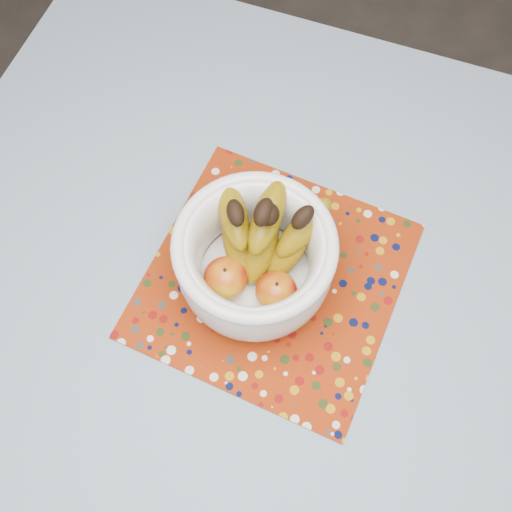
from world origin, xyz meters
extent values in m
plane|color=#2D2826|center=(0.00, 0.00, 0.00)|extent=(4.00, 4.00, 0.00)
cube|color=brown|center=(0.00, 0.00, 0.73)|extent=(1.20, 1.20, 0.04)
cylinder|color=brown|center=(-0.53, 0.53, 0.35)|extent=(0.06, 0.06, 0.71)
cube|color=slate|center=(0.00, 0.00, 0.76)|extent=(1.32, 1.32, 0.01)
cube|color=maroon|center=(-0.03, 0.11, 0.76)|extent=(0.42, 0.42, 0.00)
cylinder|color=white|center=(-0.06, 0.09, 0.77)|extent=(0.12, 0.12, 0.01)
cylinder|color=white|center=(-0.06, 0.09, 0.78)|extent=(0.18, 0.18, 0.01)
torus|color=white|center=(-0.06, 0.09, 0.90)|extent=(0.24, 0.24, 0.02)
ellipsoid|color=maroon|center=(-0.10, 0.06, 0.82)|extent=(0.07, 0.07, 0.06)
ellipsoid|color=maroon|center=(-0.02, 0.07, 0.82)|extent=(0.06, 0.06, 0.06)
sphere|color=black|center=(-0.06, 0.13, 0.93)|extent=(0.03, 0.03, 0.03)
camera|label=1|loc=(0.06, -0.24, 1.67)|focal=42.00mm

